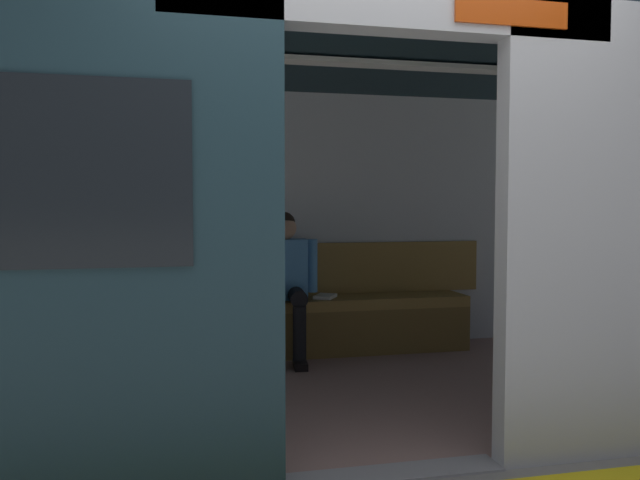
% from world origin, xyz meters
% --- Properties ---
extents(ground_plane, '(60.00, 60.00, 0.00)m').
position_xyz_m(ground_plane, '(0.00, 0.00, 0.00)').
color(ground_plane, gray).
extents(train_car, '(6.40, 2.92, 2.35)m').
position_xyz_m(train_car, '(0.07, -1.30, 1.57)').
color(train_car, silver).
rests_on(train_car, ground_plane).
extents(bench_seat, '(3.00, 0.44, 0.48)m').
position_xyz_m(bench_seat, '(0.00, -2.41, 0.36)').
color(bench_seat, olive).
rests_on(bench_seat, ground_plane).
extents(person_seated, '(0.55, 0.70, 1.20)m').
position_xyz_m(person_seated, '(0.10, -2.36, 0.69)').
color(person_seated, '#4C8CC6').
rests_on(person_seated, ground_plane).
extents(handbag, '(0.26, 0.15, 0.17)m').
position_xyz_m(handbag, '(0.53, -2.45, 0.56)').
color(handbag, black).
rests_on(handbag, bench_seat).
extents(book, '(0.24, 0.27, 0.03)m').
position_xyz_m(book, '(-0.26, -2.42, 0.49)').
color(book, silver).
rests_on(book, bench_seat).
extents(grab_pole_door, '(0.04, 0.04, 2.21)m').
position_xyz_m(grab_pole_door, '(0.47, -0.50, 1.11)').
color(grab_pole_door, silver).
rests_on(grab_pole_door, ground_plane).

